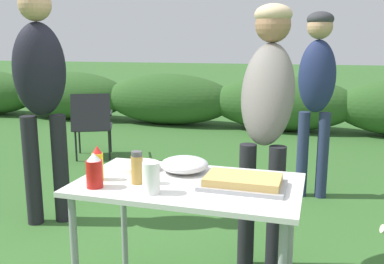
{
  "coord_description": "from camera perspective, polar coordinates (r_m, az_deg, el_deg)",
  "views": [
    {
      "loc": [
        0.6,
        -1.92,
        1.41
      ],
      "look_at": [
        -0.13,
        0.49,
        0.89
      ],
      "focal_mm": 40.0,
      "sensor_mm": 36.0,
      "label": 1
    }
  ],
  "objects": [
    {
      "name": "mustard_bottle",
      "position": [
        2.19,
        -12.47,
        -4.15
      ],
      "size": [
        0.06,
        0.06,
        0.18
      ],
      "color": "yellow",
      "rests_on": "folding_table"
    },
    {
      "name": "plate_stack",
      "position": [
        2.36,
        -7.13,
        -4.54
      ],
      "size": [
        0.24,
        0.24,
        0.03
      ],
      "primitive_type": "cylinder",
      "color": "white",
      "rests_on": "folding_table"
    },
    {
      "name": "standing_person_in_dark_puffer",
      "position": [
        4.01,
        16.29,
        6.39
      ],
      "size": [
        0.34,
        0.25,
        1.69
      ],
      "rotation": [
        0.0,
        0.0,
        0.06
      ],
      "color": "#232D4C",
      "rests_on": "ground"
    },
    {
      "name": "standing_person_in_navy_coat",
      "position": [
        2.69,
        10.03,
        4.07
      ],
      "size": [
        0.34,
        0.48,
        1.66
      ],
      "rotation": [
        0.0,
        0.0,
        -0.02
      ],
      "color": "black",
      "rests_on": "ground"
    },
    {
      "name": "ketchup_bottle",
      "position": [
        2.08,
        -12.89,
        -5.1
      ],
      "size": [
        0.08,
        0.08,
        0.17
      ],
      "color": "red",
      "rests_on": "folding_table"
    },
    {
      "name": "shrub_hedge",
      "position": [
        7.23,
        11.9,
        3.75
      ],
      "size": [
        14.4,
        0.9,
        0.9
      ],
      "color": "#2D5623",
      "rests_on": "ground"
    },
    {
      "name": "camp_chair_green_behind_table",
      "position": [
        5.41,
        -13.16,
        1.3
      ],
      "size": [
        0.67,
        0.73,
        0.83
      ],
      "rotation": [
        0.0,
        0.0,
        0.44
      ],
      "color": "#232328",
      "rests_on": "ground"
    },
    {
      "name": "paper_cup_stack",
      "position": [
        1.96,
        -5.47,
        -6.09
      ],
      "size": [
        0.08,
        0.08,
        0.14
      ],
      "primitive_type": "cylinder",
      "color": "white",
      "rests_on": "folding_table"
    },
    {
      "name": "spice_jar",
      "position": [
        2.1,
        -7.34,
        -4.77
      ],
      "size": [
        0.06,
        0.06,
        0.16
      ],
      "color": "#B2893D",
      "rests_on": "folding_table"
    },
    {
      "name": "mixing_bowl",
      "position": [
        2.28,
        -1.03,
        -4.35
      ],
      "size": [
        0.26,
        0.26,
        0.08
      ],
      "primitive_type": "ellipsoid",
      "color": "silver",
      "rests_on": "folding_table"
    },
    {
      "name": "standing_person_in_olive_jacket",
      "position": [
        3.46,
        -19.54,
        5.8
      ],
      "size": [
        0.48,
        0.44,
        1.81
      ],
      "rotation": [
        0.0,
        0.0,
        0.57
      ],
      "color": "black",
      "rests_on": "ground"
    },
    {
      "name": "food_tray",
      "position": [
        2.06,
        6.83,
        -6.63
      ],
      "size": [
        0.4,
        0.25,
        0.06
      ],
      "color": "#9E9EA3",
      "rests_on": "folding_table"
    },
    {
      "name": "folding_table",
      "position": [
        2.15,
        -0.52,
        -8.65
      ],
      "size": [
        1.1,
        0.64,
        0.74
      ],
      "color": "silver",
      "rests_on": "ground"
    }
  ]
}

